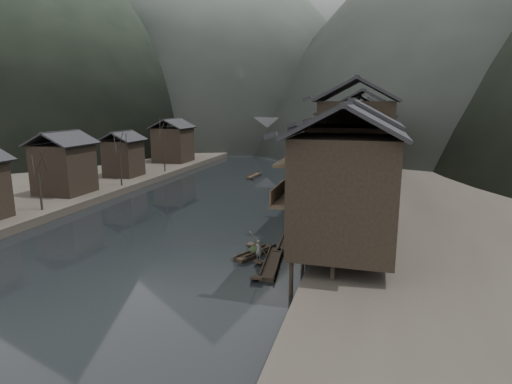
% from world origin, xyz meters
% --- Properties ---
extents(water, '(300.00, 300.00, 0.00)m').
position_xyz_m(water, '(0.00, 0.00, 0.00)').
color(water, black).
rests_on(water, ground).
extents(right_bank, '(40.00, 200.00, 1.80)m').
position_xyz_m(right_bank, '(35.00, 40.00, 0.90)').
color(right_bank, '#2D2823').
rests_on(right_bank, ground).
extents(left_bank, '(40.00, 200.00, 1.20)m').
position_xyz_m(left_bank, '(-35.00, 40.00, 0.60)').
color(left_bank, '#2D2823').
rests_on(left_bank, ground).
extents(stilt_houses, '(9.00, 67.60, 15.46)m').
position_xyz_m(stilt_houses, '(17.28, 19.10, 8.79)').
color(stilt_houses, black).
rests_on(stilt_houses, ground).
extents(left_houses, '(8.10, 53.20, 8.73)m').
position_xyz_m(left_houses, '(-20.50, 20.12, 5.66)').
color(left_houses, black).
rests_on(left_houses, left_bank).
extents(bare_trees, '(3.85, 44.99, 7.70)m').
position_xyz_m(bare_trees, '(-17.00, 14.36, 6.30)').
color(bare_trees, black).
rests_on(bare_trees, left_bank).
extents(moored_sampans, '(2.96, 60.91, 0.47)m').
position_xyz_m(moored_sampans, '(11.80, 21.17, 0.20)').
color(moored_sampans, black).
rests_on(moored_sampans, water).
extents(midriver_boats, '(9.83, 14.62, 0.45)m').
position_xyz_m(midriver_boats, '(3.08, 38.65, 0.20)').
color(midriver_boats, black).
rests_on(midriver_boats, water).
extents(stone_bridge, '(40.00, 6.00, 9.00)m').
position_xyz_m(stone_bridge, '(-0.00, 72.00, 5.11)').
color(stone_bridge, '#4C4C4F').
rests_on(stone_bridge, ground).
extents(hills, '(320.00, 380.00, 127.26)m').
position_xyz_m(hills, '(4.44, 169.73, 56.77)').
color(hills, black).
rests_on(hills, ground).
extents(hero_sampan, '(2.79, 4.77, 0.43)m').
position_xyz_m(hero_sampan, '(9.73, -3.50, 0.20)').
color(hero_sampan, black).
rests_on(hero_sampan, water).
extents(cargo_heap, '(1.07, 1.40, 0.64)m').
position_xyz_m(cargo_heap, '(9.64, -3.29, 0.76)').
color(cargo_heap, black).
rests_on(cargo_heap, hero_sampan).
extents(boatman, '(0.75, 0.63, 1.76)m').
position_xyz_m(boatman, '(10.44, -5.05, 1.31)').
color(boatman, '#535356').
rests_on(boatman, hero_sampan).
extents(bamboo_pole, '(1.07, 2.99, 3.56)m').
position_xyz_m(bamboo_pole, '(10.64, -5.05, 3.97)').
color(bamboo_pole, '#8C7A51').
rests_on(bamboo_pole, boatman).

